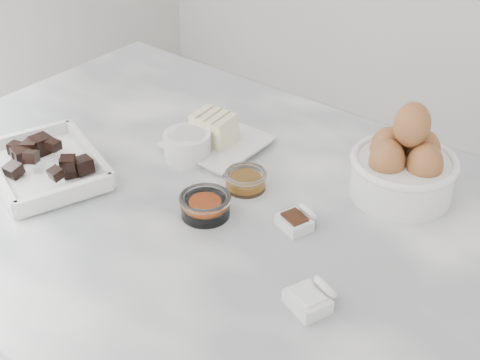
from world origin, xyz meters
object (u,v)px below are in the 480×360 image
at_px(butter_plate, 216,136).
at_px(egg_bowl, 404,166).
at_px(honey_bowl, 246,180).
at_px(vanilla_spoon, 298,219).
at_px(sugar_ramekin, 187,145).
at_px(chocolate_dish, 45,163).
at_px(salt_spoon, 312,297).
at_px(zest_bowl, 205,205).

bearing_deg(butter_plate, egg_bowl, 12.42).
relative_size(honey_bowl, vanilla_spoon, 1.01).
xyz_separation_m(sugar_ramekin, egg_bowl, (0.35, 0.14, 0.03)).
xyz_separation_m(chocolate_dish, sugar_ramekin, (0.15, 0.19, 0.00)).
bearing_deg(chocolate_dish, egg_bowl, 33.15).
height_order(sugar_ramekin, vanilla_spoon, sugar_ramekin).
height_order(chocolate_dish, salt_spoon, chocolate_dish).
bearing_deg(sugar_ramekin, salt_spoon, -24.46).
relative_size(butter_plate, vanilla_spoon, 2.25).
distance_m(egg_bowl, salt_spoon, 0.31).
bearing_deg(egg_bowl, vanilla_spoon, -114.64).
relative_size(sugar_ramekin, salt_spoon, 1.05).
distance_m(chocolate_dish, egg_bowl, 0.60).
bearing_deg(sugar_ramekin, vanilla_spoon, -8.99).
bearing_deg(zest_bowl, honey_bowl, 88.28).
bearing_deg(honey_bowl, salt_spoon, -34.18).
xyz_separation_m(egg_bowl, honey_bowl, (-0.21, -0.14, -0.04)).
distance_m(sugar_ramekin, zest_bowl, 0.17).
distance_m(chocolate_dish, sugar_ramekin, 0.24).
height_order(honey_bowl, vanilla_spoon, vanilla_spoon).
xyz_separation_m(chocolate_dish, salt_spoon, (0.53, 0.02, -0.01)).
distance_m(honey_bowl, zest_bowl, 0.10).
height_order(chocolate_dish, honey_bowl, chocolate_dish).
height_order(butter_plate, salt_spoon, butter_plate).
bearing_deg(zest_bowl, butter_plate, 125.84).
height_order(zest_bowl, vanilla_spoon, vanilla_spoon).
relative_size(vanilla_spoon, salt_spoon, 0.89).
bearing_deg(vanilla_spoon, sugar_ramekin, 171.01).
xyz_separation_m(egg_bowl, salt_spoon, (0.03, -0.31, -0.04)).
height_order(chocolate_dish, zest_bowl, chocolate_dish).
height_order(butter_plate, zest_bowl, butter_plate).
relative_size(zest_bowl, vanilla_spoon, 1.16).
xyz_separation_m(zest_bowl, vanilla_spoon, (0.13, 0.07, -0.01)).
bearing_deg(salt_spoon, sugar_ramekin, 155.54).
relative_size(egg_bowl, salt_spoon, 2.19).
xyz_separation_m(sugar_ramekin, honey_bowl, (0.14, -0.01, -0.01)).
xyz_separation_m(chocolate_dish, zest_bowl, (0.29, 0.08, -0.00)).
height_order(egg_bowl, honey_bowl, egg_bowl).
distance_m(chocolate_dish, butter_plate, 0.30).
height_order(sugar_ramekin, zest_bowl, sugar_ramekin).
bearing_deg(vanilla_spoon, butter_plate, 157.63).
height_order(sugar_ramekin, honey_bowl, sugar_ramekin).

